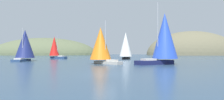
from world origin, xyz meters
TOP-DOWN VIEW (x-y plane):
  - ground_plane at (0.00, 0.00)m, footprint 360.00×360.00m
  - headland_right at (60.00, 135.00)m, footprint 69.66×44.00m
  - headland_left at (-55.00, 135.00)m, footprint 83.38×44.00m
  - sailboat_white_mainsail at (4.55, 45.74)m, footprint 4.74×8.55m
  - sailboat_orange_sail at (-1.98, 20.76)m, footprint 7.94×7.80m
  - sailboat_red_spinnaker at (-21.06, 51.03)m, footprint 7.36×5.15m
  - sailboat_blue_spinnaker at (11.15, 19.44)m, footprint 10.12×7.95m
  - sailboat_navy_sail at (-23.94, 33.02)m, footprint 5.35×8.71m

SIDE VIEW (x-z plane):
  - ground_plane at x=0.00m, z-range 0.00..0.00m
  - headland_right at x=60.00m, z-range -18.50..18.50m
  - headland_left at x=-55.00m, z-range -13.44..13.44m
  - sailboat_orange_sail at x=-1.98m, z-range -0.39..8.67m
  - sailboat_red_spinnaker at x=-21.06m, z-range -0.11..8.52m
  - sailboat_navy_sail at x=-23.94m, z-range 0.03..9.05m
  - sailboat_white_mainsail at x=4.55m, z-range 0.04..9.26m
  - sailboat_blue_spinnaker at x=11.15m, z-range -0.78..11.79m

